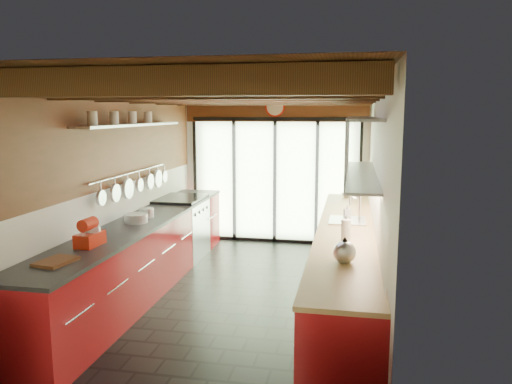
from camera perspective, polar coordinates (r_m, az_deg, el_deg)
ground at (r=6.34m, az=-1.73°, el=-11.76°), size 5.50×5.50×0.00m
room_shell at (r=5.96m, az=-1.81°, el=3.27°), size 5.50×5.50×5.50m
ceiling_beams at (r=6.30m, az=-1.07°, el=10.95°), size 3.14×5.06×4.90m
glass_door at (r=8.60m, az=2.19°, el=5.08°), size 2.95×0.10×2.90m
left_counter at (r=6.58m, az=-12.72°, el=-6.97°), size 0.68×5.00×0.92m
range_stove at (r=7.89m, az=-8.50°, el=-4.12°), size 0.66×0.90×0.97m
right_counter at (r=6.05m, az=10.22°, el=-8.32°), size 0.68×5.00×0.92m
sink_assembly at (r=6.31m, az=10.53°, el=-2.92°), size 0.45×0.52×0.43m
upper_cabinets_right at (r=6.10m, az=12.10°, el=5.06°), size 0.34×3.00×3.00m
left_wall_fixtures at (r=6.70m, az=-13.66°, el=4.78°), size 0.28×2.60×0.96m
stand_mixer at (r=5.33m, az=-18.44°, el=-4.63°), size 0.20×0.33×0.29m
pot_large at (r=6.57m, az=-12.41°, el=-2.33°), size 0.25×0.25×0.12m
pot_small at (r=6.29m, az=-13.54°, el=-2.93°), size 0.36×0.36×0.11m
cutting_board at (r=4.85m, az=-21.90°, el=-7.37°), size 0.31×0.39×0.03m
kettle at (r=4.58m, az=10.10°, el=-6.61°), size 0.27×0.29×0.24m
paper_towel at (r=5.28m, az=10.24°, el=-4.40°), size 0.13×0.13×0.28m
soap_bottle at (r=6.44m, az=10.40°, el=-2.20°), size 0.10×0.10×0.18m
bowl at (r=8.14m, az=10.54°, el=-0.34°), size 0.29×0.29×0.05m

